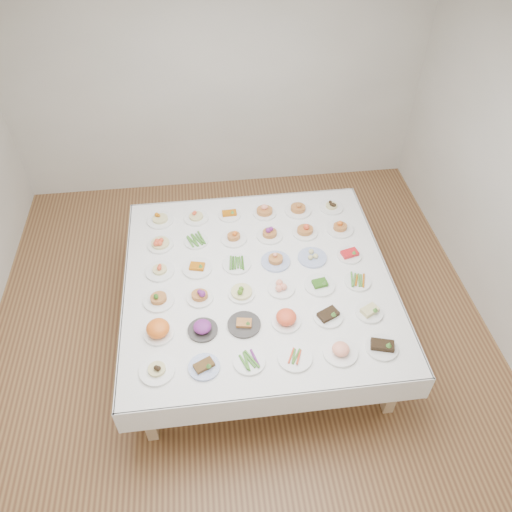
{
  "coord_description": "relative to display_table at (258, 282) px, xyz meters",
  "views": [
    {
      "loc": [
        -0.22,
        -3.11,
        4.08
      ],
      "look_at": [
        0.18,
        0.1,
        0.88
      ],
      "focal_mm": 35.0,
      "sensor_mm": 36.0,
      "label": 1
    }
  ],
  "objects": [
    {
      "name": "dish_1",
      "position": [
        -0.53,
        -0.9,
        0.1
      ],
      "size": [
        0.24,
        0.24,
        0.1
      ],
      "color": "#4C66B2",
      "rests_on": "display_table"
    },
    {
      "name": "dish_6",
      "position": [
        -0.88,
        -0.53,
        0.14
      ],
      "size": [
        0.25,
        0.25,
        0.15
      ],
      "color": "white",
      "rests_on": "display_table"
    },
    {
      "name": "dish_23",
      "position": [
        0.89,
        0.17,
        0.1
      ],
      "size": [
        0.23,
        0.23,
        0.09
      ],
      "color": "white",
      "rests_on": "display_table"
    },
    {
      "name": "dish_17",
      "position": [
        0.88,
        -0.17,
        0.08
      ],
      "size": [
        0.23,
        0.23,
        0.05
      ],
      "color": "white",
      "rests_on": "display_table"
    },
    {
      "name": "dish_34",
      "position": [
        0.53,
        0.88,
        0.13
      ],
      "size": [
        0.27,
        0.27,
        0.15
      ],
      "color": "white",
      "rests_on": "display_table"
    },
    {
      "name": "dish_31",
      "position": [
        -0.53,
        0.89,
        0.11
      ],
      "size": [
        0.25,
        0.25,
        0.12
      ],
      "color": "white",
      "rests_on": "display_table"
    },
    {
      "name": "dish_32",
      "position": [
        -0.18,
        0.9,
        0.09
      ],
      "size": [
        0.23,
        0.23,
        0.09
      ],
      "color": "white",
      "rests_on": "display_table"
    },
    {
      "name": "dish_8",
      "position": [
        -0.18,
        -0.53,
        0.1
      ],
      "size": [
        0.27,
        0.27,
        0.1
      ],
      "color": "#2C2A27",
      "rests_on": "display_table"
    },
    {
      "name": "dish_16",
      "position": [
        0.53,
        -0.17,
        0.1
      ],
      "size": [
        0.27,
        0.27,
        0.11
      ],
      "color": "white",
      "rests_on": "display_table"
    },
    {
      "name": "dish_9",
      "position": [
        0.17,
        -0.54,
        0.12
      ],
      "size": [
        0.24,
        0.24,
        0.13
      ],
      "color": "white",
      "rests_on": "display_table"
    },
    {
      "name": "dish_11",
      "position": [
        0.88,
        -0.53,
        0.11
      ],
      "size": [
        0.23,
        0.23,
        0.1
      ],
      "color": "white",
      "rests_on": "display_table"
    },
    {
      "name": "dish_35",
      "position": [
        0.89,
        0.89,
        0.11
      ],
      "size": [
        0.25,
        0.25,
        0.12
      ],
      "color": "white",
      "rests_on": "display_table"
    },
    {
      "name": "dish_20",
      "position": [
        -0.18,
        0.18,
        0.09
      ],
      "size": [
        0.26,
        0.26,
        0.06
      ],
      "color": "white",
      "rests_on": "display_table"
    },
    {
      "name": "dish_25",
      "position": [
        -0.54,
        0.54,
        0.09
      ],
      "size": [
        0.25,
        0.23,
        0.06
      ],
      "color": "white",
      "rests_on": "display_table"
    },
    {
      "name": "dish_30",
      "position": [
        -0.89,
        0.9,
        0.12
      ],
      "size": [
        0.27,
        0.27,
        0.13
      ],
      "color": "white",
      "rests_on": "display_table"
    },
    {
      "name": "dish_19",
      "position": [
        -0.54,
        0.17,
        0.1
      ],
      "size": [
        0.27,
        0.27,
        0.11
      ],
      "color": "white",
      "rests_on": "display_table"
    },
    {
      "name": "display_table",
      "position": [
        0.0,
        0.0,
        0.0
      ],
      "size": [
        2.42,
        2.42,
        0.75
      ],
      "color": "white",
      "rests_on": "ground"
    },
    {
      "name": "dish_4",
      "position": [
        0.54,
        -0.89,
        0.12
      ],
      "size": [
        0.27,
        0.27,
        0.14
      ],
      "color": "white",
      "rests_on": "display_table"
    },
    {
      "name": "dish_2",
      "position": [
        -0.18,
        -0.89,
        0.09
      ],
      "size": [
        0.26,
        0.25,
        0.06
      ],
      "color": "white",
      "rests_on": "display_table"
    },
    {
      "name": "room_envelope",
      "position": [
        -0.18,
        0.05,
        1.14
      ],
      "size": [
        5.02,
        5.02,
        2.81
      ],
      "color": "olive",
      "rests_on": "ground"
    },
    {
      "name": "dish_12",
      "position": [
        -0.89,
        -0.18,
        0.12
      ],
      "size": [
        0.26,
        0.26,
        0.14
      ],
      "color": "white",
      "rests_on": "display_table"
    },
    {
      "name": "dish_18",
      "position": [
        -0.88,
        0.18,
        0.12
      ],
      "size": [
        0.26,
        0.26,
        0.13
      ],
      "color": "white",
      "rests_on": "display_table"
    },
    {
      "name": "dish_10",
      "position": [
        0.53,
        -0.53,
        0.11
      ],
      "size": [
        0.25,
        0.25,
        0.11
      ],
      "color": "white",
      "rests_on": "display_table"
    },
    {
      "name": "dish_24",
      "position": [
        -0.88,
        0.54,
        0.13
      ],
      "size": [
        0.25,
        0.25,
        0.15
      ],
      "color": "white",
      "rests_on": "display_table"
    },
    {
      "name": "dish_28",
      "position": [
        0.54,
        0.54,
        0.13
      ],
      "size": [
        0.25,
        0.25,
        0.14
      ],
      "color": "white",
      "rests_on": "display_table"
    },
    {
      "name": "dish_14",
      "position": [
        -0.17,
        -0.18,
        0.13
      ],
      "size": [
        0.23,
        0.23,
        0.14
      ],
      "color": "white",
      "rests_on": "display_table"
    },
    {
      "name": "dish_7",
      "position": [
        -0.53,
        -0.54,
        0.13
      ],
      "size": [
        0.24,
        0.24,
        0.14
      ],
      "color": "#2C2A27",
      "rests_on": "display_table"
    },
    {
      "name": "dish_33",
      "position": [
        0.18,
        0.88,
        0.13
      ],
      "size": [
        0.24,
        0.24,
        0.14
      ],
      "color": "white",
      "rests_on": "display_table"
    },
    {
      "name": "dish_26",
      "position": [
        -0.17,
        0.53,
        0.12
      ],
      "size": [
        0.25,
        0.25,
        0.13
      ],
      "color": "white",
      "rests_on": "display_table"
    },
    {
      "name": "dish_0",
      "position": [
        -0.89,
        -0.89,
        0.13
      ],
      "size": [
        0.27,
        0.27,
        0.14
      ],
      "color": "white",
      "rests_on": "display_table"
    },
    {
      "name": "dish_21",
      "position": [
        0.19,
        0.17,
        0.13
      ],
      "size": [
        0.27,
        0.27,
        0.15
      ],
      "color": "#4C66B2",
      "rests_on": "display_table"
    },
    {
      "name": "dish_5",
      "position": [
        0.88,
        -0.89,
        0.11
      ],
      "size": [
        0.26,
        0.26,
        0.12
      ],
      "color": "white",
      "rests_on": "display_table"
    },
    {
      "name": "dish_15",
      "position": [
        0.19,
        -0.17,
        0.1
      ],
      "size": [
        0.24,
        0.24,
        0.09
      ],
      "color": "white",
      "rests_on": "display_table"
    },
    {
      "name": "dish_27",
      "position": [
        0.18,
        0.54,
        0.13
      ],
      "size": [
        0.25,
        0.25,
        0.14
      ],
      "color": "white",
      "rests_on": "display_table"
    },
    {
      "name": "dish_3",
      "position": [
        0.18,
        -0.9,
        0.08
      ],
      "size": [
        0.27,
        0.27,
        0.06
      ],
      "color": "white",
      "rests_on": "display_table"
    },
    {
      "name": "dish_13",
      "position": [
        -0.53,
        -0.19,
        0.12
      ],
      "size": [
        0.23,
        0.23,
        0.14
      ],
      "color": "white",
      "rests_on": "display_table"
    },
    {
      "name": "dish_29",
      "position": [
        0.89,
        0.54,
        0.12
      ],
      "size": [
        0.27,
        0.27,
        0.14
      ],
      "color": "white",
      "rests_on": "display_table"
    },
    {
      "name": "dish_22",
      "position": [
        0.54,
        0.18,
        0.11
      ],
      "size": [
        0.27,
        0.27,
        0.11
      ],
      "color": "#4C66B2",
      "rests_on": "display_table"
    }
  ]
}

